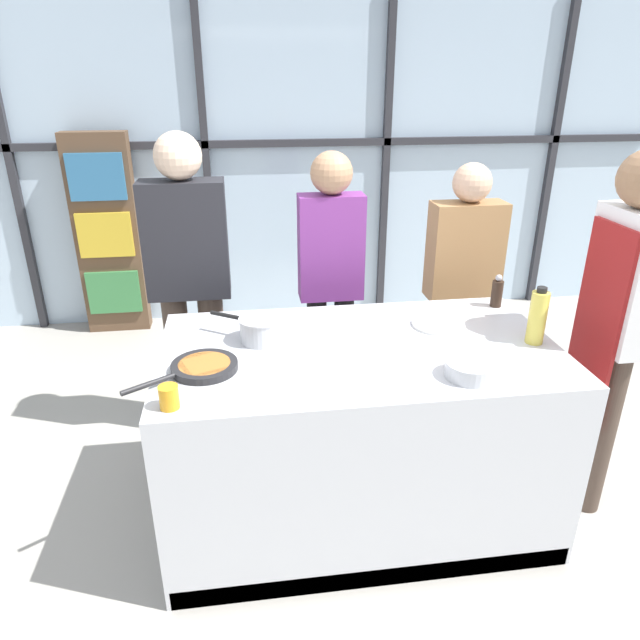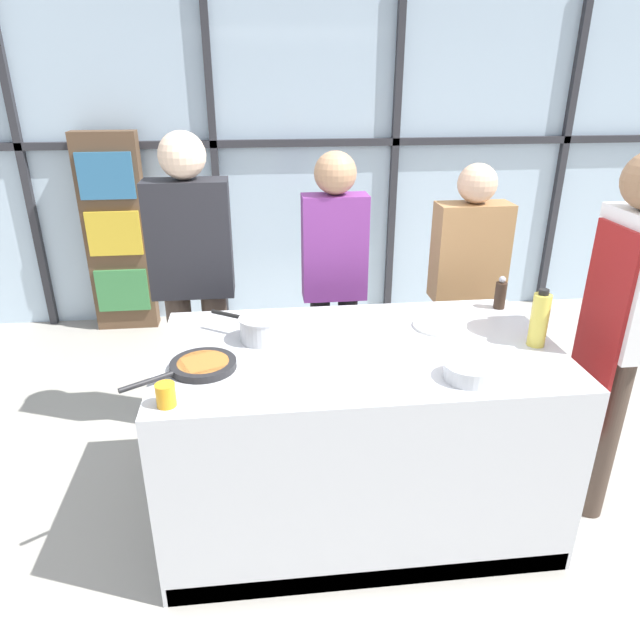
% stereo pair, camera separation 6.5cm
% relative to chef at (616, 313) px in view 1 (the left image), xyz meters
% --- Properties ---
extents(ground_plane, '(18.00, 18.00, 0.00)m').
position_rel_chef_xyz_m(ground_plane, '(-1.20, 0.07, -1.06)').
color(ground_plane, '#ADA89E').
extents(back_window_wall, '(6.40, 0.10, 2.80)m').
position_rel_chef_xyz_m(back_window_wall, '(-1.20, 2.78, 0.34)').
color(back_window_wall, silver).
rests_on(back_window_wall, ground_plane).
extents(bookshelf, '(0.51, 0.19, 1.67)m').
position_rel_chef_xyz_m(bookshelf, '(-2.81, 2.60, -0.23)').
color(bookshelf, brown).
rests_on(bookshelf, ground_plane).
extents(demo_island, '(1.82, 1.02, 0.94)m').
position_rel_chef_xyz_m(demo_island, '(-1.20, 0.07, -0.60)').
color(demo_island, silver).
rests_on(demo_island, ground_plane).
extents(chef, '(0.25, 0.38, 1.80)m').
position_rel_chef_xyz_m(chef, '(0.00, 0.00, 0.00)').
color(chef, '#47382D').
rests_on(chef, ground_plane).
extents(spectator_far_left, '(0.46, 0.25, 1.81)m').
position_rel_chef_xyz_m(spectator_far_left, '(-2.01, 0.93, -0.03)').
color(spectator_far_left, '#47382D').
rests_on(spectator_far_left, ground_plane).
extents(spectator_center_left, '(0.37, 0.24, 1.70)m').
position_rel_chef_xyz_m(spectator_center_left, '(-1.20, 0.93, -0.07)').
color(spectator_center_left, black).
rests_on(spectator_center_left, ground_plane).
extents(spectator_center_right, '(0.43, 0.23, 1.62)m').
position_rel_chef_xyz_m(spectator_center_right, '(-0.38, 0.93, -0.15)').
color(spectator_center_right, black).
rests_on(spectator_center_right, ground_plane).
extents(frying_pan, '(0.45, 0.34, 0.03)m').
position_rel_chef_xyz_m(frying_pan, '(-1.90, -0.06, -0.11)').
color(frying_pan, '#232326').
rests_on(frying_pan, demo_island).
extents(saucepan, '(0.34, 0.26, 0.11)m').
position_rel_chef_xyz_m(saucepan, '(-1.64, 0.20, -0.07)').
color(saucepan, silver).
rests_on(saucepan, demo_island).
extents(white_plate, '(0.26, 0.26, 0.01)m').
position_rel_chef_xyz_m(white_plate, '(-0.76, 0.25, -0.12)').
color(white_plate, white).
rests_on(white_plate, demo_island).
extents(mixing_bowl, '(0.21, 0.21, 0.07)m').
position_rel_chef_xyz_m(mixing_bowl, '(-0.80, -0.26, -0.09)').
color(mixing_bowl, silver).
rests_on(mixing_bowl, demo_island).
extents(oil_bottle, '(0.08, 0.08, 0.27)m').
position_rel_chef_xyz_m(oil_bottle, '(-0.39, 0.00, -0.00)').
color(oil_bottle, '#E0CC4C').
rests_on(oil_bottle, demo_island).
extents(pepper_grinder, '(0.06, 0.06, 0.18)m').
position_rel_chef_xyz_m(pepper_grinder, '(-0.38, 0.45, -0.05)').
color(pepper_grinder, '#332319').
rests_on(pepper_grinder, demo_island).
extents(juice_glass_near, '(0.08, 0.08, 0.09)m').
position_rel_chef_xyz_m(juice_glass_near, '(-2.00, -0.34, -0.08)').
color(juice_glass_near, orange).
rests_on(juice_glass_near, demo_island).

